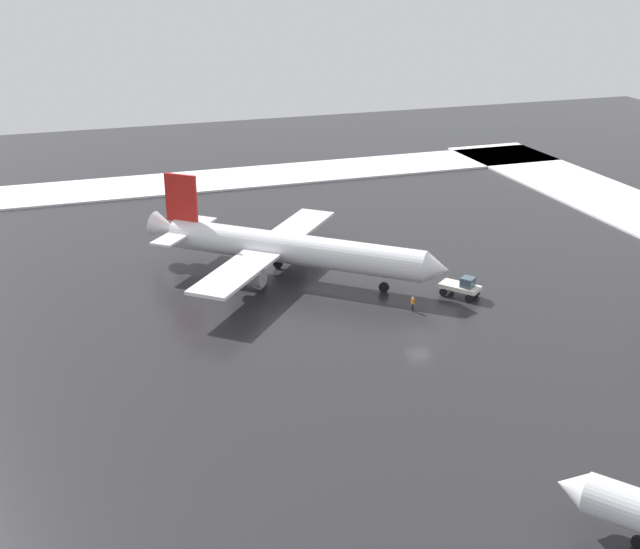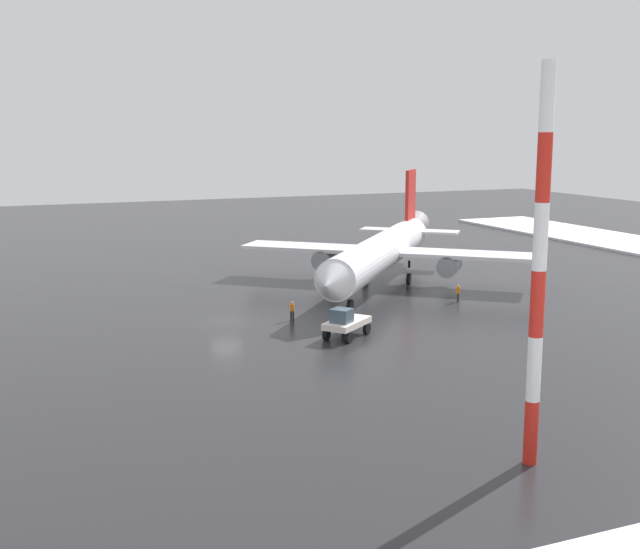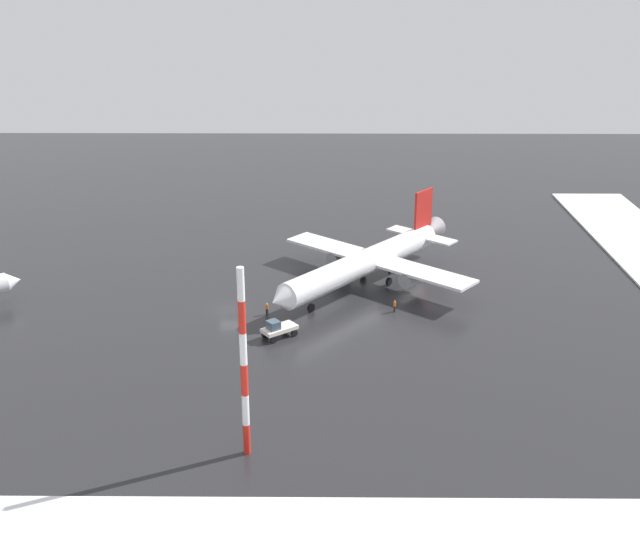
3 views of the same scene
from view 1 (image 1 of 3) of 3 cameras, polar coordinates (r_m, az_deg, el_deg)
name	(u,v)px [view 1 (image 1 of 3)]	position (r m, az deg, el deg)	size (l,w,h in m)	color
ground_plane	(420,333)	(84.95, 7.12, -4.17)	(240.00, 240.00, 0.00)	#232326
snow_bank_right	(259,176)	(144.47, -4.32, 6.98)	(14.00, 116.00, 0.34)	white
airplane_parked_starboard	(287,248)	(97.40, -2.39, 1.90)	(29.69, 32.18, 11.63)	white
pushback_tug	(462,286)	(94.14, 10.07, -0.83)	(4.98, 4.57, 2.50)	silver
ground_crew_mid_apron	(349,252)	(104.25, 2.09, 1.58)	(0.36, 0.36, 1.71)	black
ground_crew_near_tug	(413,303)	(89.68, 6.61, -2.02)	(0.36, 0.36, 1.71)	black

